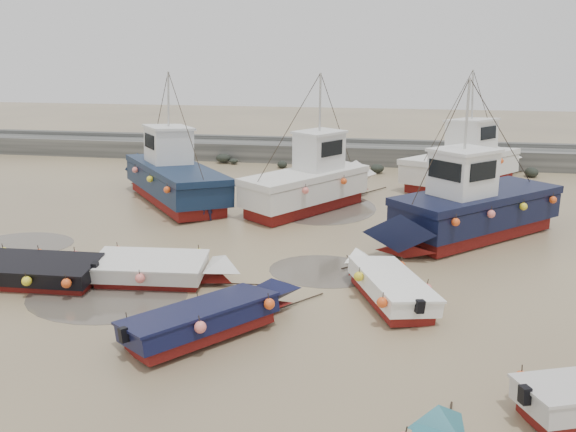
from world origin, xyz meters
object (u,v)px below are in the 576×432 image
object	(u,v)px
dinghy_4	(24,268)
cabin_boat_2	(467,207)
cabin_boat_3	(469,162)
person	(207,220)
dinghy_5	(162,267)
dinghy_6	(386,281)
cabin_boat_1	(315,180)
cabin_boat_0	(170,175)
dinghy_1	(214,314)

from	to	relation	value
dinghy_4	cabin_boat_2	distance (m)	16.08
cabin_boat_3	person	bearing A→B (deg)	-102.95
dinghy_5	dinghy_6	size ratio (longest dim) A/B	1.05
cabin_boat_1	cabin_boat_0	bearing A→B (deg)	-146.00
dinghy_4	cabin_boat_1	xyz separation A→B (m)	(7.97, 10.59, 0.82)
cabin_boat_1	dinghy_1	bearing A→B (deg)	-59.02
dinghy_4	cabin_boat_2	bearing A→B (deg)	-66.41
dinghy_1	dinghy_6	world-z (taller)	same
dinghy_1	cabin_boat_3	distance (m)	20.71
dinghy_6	cabin_boat_0	xyz separation A→B (m)	(-10.62, 9.88, 0.76)
dinghy_4	cabin_boat_3	size ratio (longest dim) A/B	0.75
dinghy_5	dinghy_6	bearing A→B (deg)	85.54
dinghy_4	person	size ratio (longest dim) A/B	3.67
dinghy_6	cabin_boat_3	distance (m)	16.32
cabin_boat_0	dinghy_4	bearing A→B (deg)	-134.21
dinghy_6	person	size ratio (longest dim) A/B	3.19
dinghy_6	cabin_boat_2	size ratio (longest dim) A/B	0.65
cabin_boat_2	cabin_boat_1	bearing A→B (deg)	18.82
cabin_boat_1	dinghy_4	bearing A→B (deg)	-91.30
dinghy_1	dinghy_4	bearing A→B (deg)	-155.43
dinghy_6	cabin_boat_1	size ratio (longest dim) A/B	0.66
dinghy_1	cabin_boat_0	size ratio (longest dim) A/B	0.57
dinghy_6	cabin_boat_0	size ratio (longest dim) A/B	0.61
cabin_boat_0	person	bearing A→B (deg)	-87.67
dinghy_5	cabin_boat_0	size ratio (longest dim) A/B	0.64
dinghy_5	cabin_boat_2	bearing A→B (deg)	116.45
cabin_boat_2	person	xyz separation A→B (m)	(-10.89, 0.72, -1.33)
cabin_boat_0	cabin_boat_2	xyz separation A→B (m)	(13.69, -3.76, 0.02)
dinghy_6	cabin_boat_3	world-z (taller)	cabin_boat_3
dinghy_4	dinghy_1	bearing A→B (deg)	-109.39
dinghy_1	person	bearing A→B (deg)	150.47
dinghy_6	cabin_boat_3	bearing A→B (deg)	51.81
dinghy_4	dinghy_6	xyz separation A→B (m)	(11.36, 0.92, 0.01)
cabin_boat_3	dinghy_1	bearing A→B (deg)	-74.12
dinghy_1	cabin_boat_0	bearing A→B (deg)	157.12
dinghy_6	dinghy_1	bearing A→B (deg)	-168.32
dinghy_5	cabin_boat_0	distance (m)	10.58
dinghy_1	person	size ratio (longest dim) A/B	3.00
dinghy_6	person	bearing A→B (deg)	116.17
cabin_boat_2	cabin_boat_3	world-z (taller)	same
cabin_boat_0	person	xyz separation A→B (m)	(2.80, -3.04, -1.31)
cabin_boat_3	person	distance (m)	15.13
cabin_boat_2	person	bearing A→B (deg)	43.82
dinghy_5	cabin_boat_1	bearing A→B (deg)	154.33
cabin_boat_2	cabin_boat_0	bearing A→B (deg)	32.24
dinghy_5	cabin_boat_1	world-z (taller)	cabin_boat_1
dinghy_4	cabin_boat_3	distance (m)	22.90
dinghy_5	person	distance (m)	6.96
dinghy_4	dinghy_5	distance (m)	4.37
cabin_boat_3	cabin_boat_0	bearing A→B (deg)	-117.73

